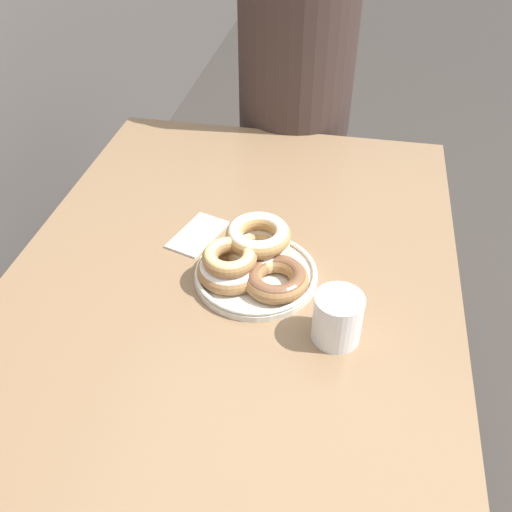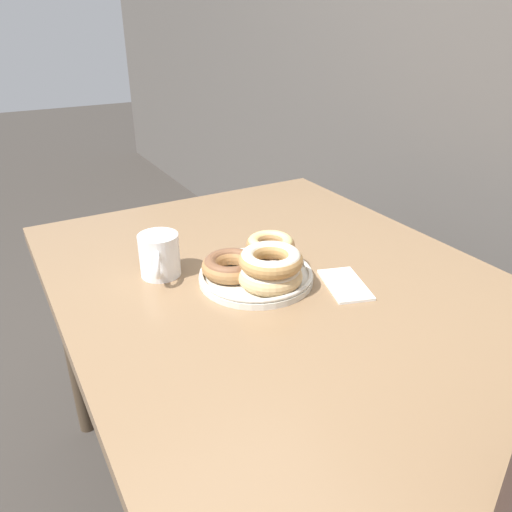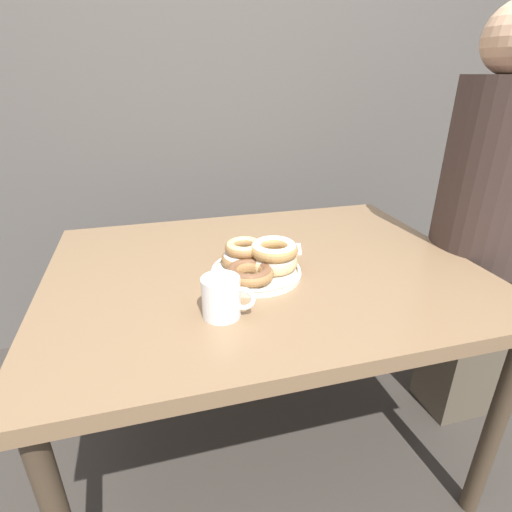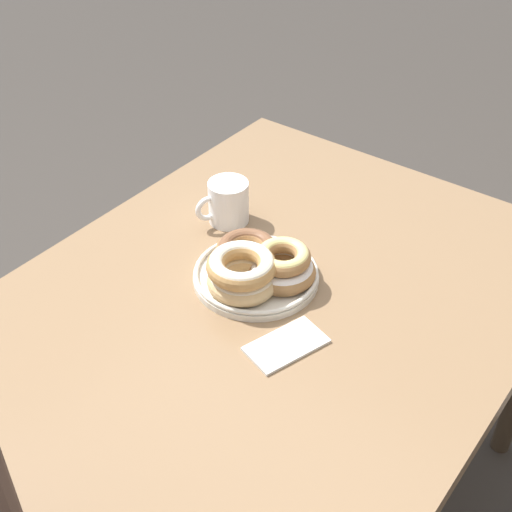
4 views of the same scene
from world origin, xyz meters
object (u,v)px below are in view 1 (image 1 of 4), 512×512
coffee_mug (338,317)px  napkin (198,235)px  donut_plate (253,261)px  person_figure (296,92)px  dining_table (236,286)px

coffee_mug → napkin: (0.24, 0.33, -0.05)m
donut_plate → napkin: 0.19m
donut_plate → person_figure: (0.80, 0.02, 0.01)m
donut_plate → napkin: (0.11, 0.15, -0.04)m
napkin → dining_table: bearing=-127.5°
dining_table → coffee_mug: (-0.16, -0.23, 0.12)m
coffee_mug → napkin: 0.41m
dining_table → donut_plate: bearing=-123.0°
person_figure → donut_plate: bearing=-178.4°
person_figure → napkin: bearing=169.7°
dining_table → coffee_mug: 0.30m
donut_plate → person_figure: size_ratio=0.19×
donut_plate → napkin: donut_plate is taller
dining_table → donut_plate: (-0.03, -0.04, 0.11)m
dining_table → person_figure: 0.78m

